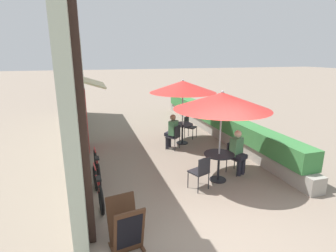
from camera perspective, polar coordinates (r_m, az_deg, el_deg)
name	(u,v)px	position (r m, az deg, el deg)	size (l,w,h in m)	color
ground_plane	(221,229)	(5.49, 11.56, -21.10)	(120.00, 120.00, 0.00)	gray
cafe_facade_wall	(79,89)	(9.69, -18.78, 7.64)	(0.98, 11.83, 4.20)	#B2C1AD
planter_hedge	(214,121)	(11.20, 10.07, 1.04)	(0.60, 10.83, 1.01)	gray
patio_table_near	(219,161)	(7.04, 10.99, -7.47)	(0.79, 0.79, 0.75)	black
patio_umbrella_near	(222,101)	(6.60, 11.68, 5.38)	(2.42, 2.42, 2.39)	#B7B7BC
cafe_chair_near_left	(234,155)	(7.63, 14.20, -6.09)	(0.52, 0.52, 0.87)	#232328
seated_patron_near_left	(238,150)	(7.51, 14.96, -5.10)	(0.44, 0.49, 1.25)	#23232D
cafe_chair_near_right	(201,170)	(6.50, 7.16, -9.55)	(0.52, 0.52, 0.87)	#232328
patio_table_mid	(182,129)	(9.81, 3.13, -0.70)	(0.79, 0.79, 0.75)	black
patio_umbrella_mid	(183,87)	(9.50, 3.27, 8.56)	(2.42, 2.42, 2.39)	#B7B7BC
cafe_chair_mid_left	(175,135)	(9.16, 1.48, -2.03)	(0.57, 0.57, 0.87)	#232328
seated_patron_mid_left	(172,130)	(9.16, 0.87, -0.91)	(0.51, 0.51, 1.25)	#23232D
cafe_chair_mid_right	(189,125)	(10.49, 4.57, 0.16)	(0.57, 0.57, 0.87)	#232328
coffee_cup_mid	(183,123)	(9.68, 3.28, 0.59)	(0.07, 0.07, 0.09)	white
bicycle_leaning	(98,188)	(6.28, -14.99, -12.83)	(0.19, 1.71, 0.71)	black
bicycle_second	(97,167)	(7.38, -15.19, -8.51)	(0.13, 1.70, 0.70)	black
menu_board	(126,226)	(4.79, -9.21, -20.69)	(0.61, 0.70, 0.88)	#422819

